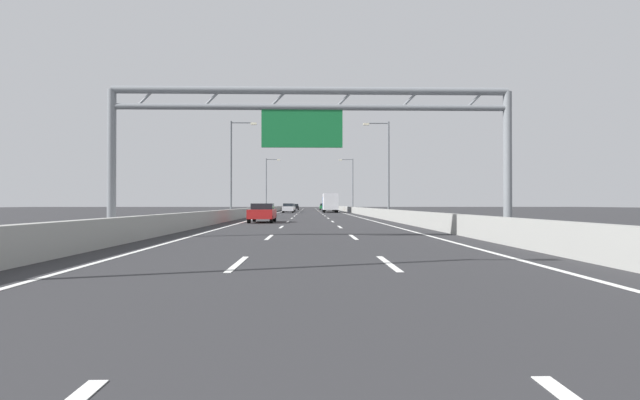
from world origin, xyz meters
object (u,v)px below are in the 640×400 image
object	(u,v)px
sign_gantry	(310,122)
streetlamp_right_mid	(386,163)
streetlamp_left_mid	(233,163)
box_truck	(330,202)
white_car	(288,208)
silver_car	(291,207)
green_car	(324,207)
streetlamp_right_far	(351,182)
red_car	(262,213)
orange_car	(329,208)
black_car	(295,207)
streetlamp_left_far	(267,182)

from	to	relation	value
sign_gantry	streetlamp_right_mid	distance (m)	27.59
streetlamp_left_mid	box_truck	distance (m)	34.37
white_car	silver_car	bearing A→B (deg)	90.56
box_truck	green_car	bearing A→B (deg)	89.98
streetlamp_right_far	silver_car	bearing A→B (deg)	158.22
streetlamp_right_far	red_car	world-z (taller)	streetlamp_right_far
orange_car	silver_car	bearing A→B (deg)	-163.91
black_car	sign_gantry	bearing A→B (deg)	-87.93
orange_car	box_truck	size ratio (longest dim) A/B	0.58
sign_gantry	orange_car	world-z (taller)	sign_gantry
silver_car	black_car	distance (m)	23.68
streetlamp_left_far	streetlamp_right_mid	bearing A→B (deg)	-68.67
box_truck	orange_car	bearing A→B (deg)	88.35
orange_car	red_car	xyz separation A→B (m)	(-7.45, -54.44, 0.03)
green_car	red_car	world-z (taller)	green_car
streetlamp_right_far	white_car	size ratio (longest dim) A/B	2.29
streetlamp_left_mid	black_car	size ratio (longest dim) A/B	2.18
white_car	box_truck	xyz separation A→B (m)	(6.82, 2.52, 0.93)
streetlamp_left_mid	streetlamp_left_far	distance (m)	38.24
white_car	box_truck	distance (m)	7.33
streetlamp_right_far	white_car	xyz separation A→B (m)	(-10.89, -8.36, -4.62)
silver_car	orange_car	bearing A→B (deg)	16.09
streetlamp_left_far	box_truck	distance (m)	12.88
streetlamp_left_mid	streetlamp_left_far	world-z (taller)	same
orange_car	streetlamp_right_far	bearing A→B (deg)	-60.32
silver_car	streetlamp_left_far	bearing A→B (deg)	-131.68
streetlamp_right_far	box_truck	distance (m)	8.02
streetlamp_right_mid	white_car	bearing A→B (deg)	110.02
white_car	green_car	size ratio (longest dim) A/B	1.00
streetlamp_right_far	white_car	bearing A→B (deg)	-142.49
streetlamp_left_far	green_car	distance (m)	30.99
green_car	black_car	world-z (taller)	green_car
streetlamp_left_far	white_car	distance (m)	10.37
streetlamp_right_far	green_car	xyz separation A→B (m)	(-4.05, 28.65, -4.62)
streetlamp_left_mid	silver_car	bearing A→B (deg)	84.75
streetlamp_right_mid	red_car	xyz separation A→B (m)	(-11.16, -9.69, -4.65)
white_car	streetlamp_right_far	bearing A→B (deg)	37.51
green_car	orange_car	distance (m)	22.15
green_car	red_car	size ratio (longest dim) A/B	0.92
streetlamp_right_mid	white_car	size ratio (longest dim) A/B	2.29
sign_gantry	streetlamp_right_far	bearing A→B (deg)	83.38
streetlamp_right_far	orange_car	size ratio (longest dim) A/B	2.07
white_car	orange_car	distance (m)	16.51
streetlamp_right_mid	silver_car	size ratio (longest dim) A/B	2.11
streetlamp_left_mid	black_car	bearing A→B (deg)	86.50
green_car	streetlamp_left_mid	bearing A→B (deg)	-99.24
sign_gantry	orange_car	distance (m)	71.52
silver_car	green_car	world-z (taller)	green_car
box_truck	white_car	bearing A→B (deg)	-159.75
sign_gantry	streetlamp_left_far	xyz separation A→B (m)	(-7.41, 64.79, 0.53)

